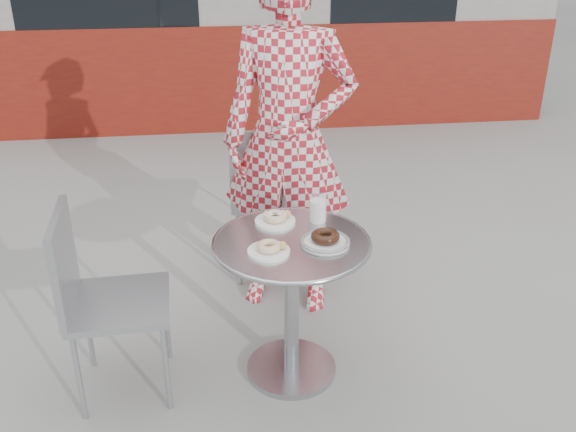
{
  "coord_description": "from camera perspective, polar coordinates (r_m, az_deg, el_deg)",
  "views": [
    {
      "loc": [
        -0.36,
        -2.41,
        1.98
      ],
      "look_at": [
        -0.04,
        0.08,
        0.77
      ],
      "focal_mm": 40.0,
      "sensor_mm": 36.0,
      "label": 1
    }
  ],
  "objects": [
    {
      "name": "chair_left",
      "position": [
        2.96,
        -14.63,
        -10.4
      ],
      "size": [
        0.44,
        0.44,
        0.88
      ],
      "rotation": [
        0.0,
        0.0,
        1.62
      ],
      "color": "#A3A6AB",
      "rests_on": "ground"
    },
    {
      "name": "ground",
      "position": [
        3.14,
        0.93,
        -13.25
      ],
      "size": [
        60.0,
        60.0,
        0.0
      ],
      "primitive_type": "plane",
      "color": "gray",
      "rests_on": "ground"
    },
    {
      "name": "plate_far",
      "position": [
        2.89,
        -1.1,
        -0.22
      ],
      "size": [
        0.18,
        0.18,
        0.05
      ],
      "rotation": [
        0.0,
        0.0,
        -0.01
      ],
      "color": "white",
      "rests_on": "bistro_table"
    },
    {
      "name": "chair_far",
      "position": [
        3.77,
        -1.38,
        -0.9
      ],
      "size": [
        0.49,
        0.5,
        0.93
      ],
      "rotation": [
        0.0,
        0.0,
        3.03
      ],
      "color": "#A3A6AB",
      "rests_on": "ground"
    },
    {
      "name": "seated_person",
      "position": [
        3.23,
        0.06,
        6.73
      ],
      "size": [
        0.77,
        0.62,
        1.85
      ],
      "primitive_type": "imported",
      "rotation": [
        0.0,
        0.0,
        -0.3
      ],
      "color": "#A61926",
      "rests_on": "ground"
    },
    {
      "name": "bistro_table",
      "position": [
        2.82,
        0.32,
        -5.27
      ],
      "size": [
        0.69,
        0.69,
        0.7
      ],
      "rotation": [
        0.0,
        0.0,
        -0.11
      ],
      "color": "#BCBCC1",
      "rests_on": "ground"
    },
    {
      "name": "milk_cup",
      "position": [
        2.88,
        2.67,
        0.58
      ],
      "size": [
        0.08,
        0.08,
        0.13
      ],
      "rotation": [
        0.0,
        0.0,
        -0.17
      ],
      "color": "white",
      "rests_on": "bistro_table"
    },
    {
      "name": "plate_near",
      "position": [
        2.64,
        -1.66,
        -2.92
      ],
      "size": [
        0.18,
        0.18,
        0.05
      ],
      "rotation": [
        0.0,
        0.0,
        -0.35
      ],
      "color": "white",
      "rests_on": "bistro_table"
    },
    {
      "name": "plate_checker",
      "position": [
        2.71,
        3.32,
        -2.14
      ],
      "size": [
        0.21,
        0.21,
        0.06
      ],
      "rotation": [
        0.0,
        0.0,
        0.19
      ],
      "color": "white",
      "rests_on": "bistro_table"
    }
  ]
}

